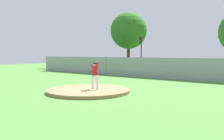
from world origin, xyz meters
TOP-DOWN VIEW (x-y plane):
  - ground_plane at (0.00, 6.00)m, footprint 80.00×80.00m
  - asphalt_strip at (0.00, 14.50)m, footprint 44.00×7.00m
  - pitchers_mound at (0.00, 0.00)m, footprint 4.90×4.90m
  - pitcher_youth at (0.28, 0.27)m, footprint 0.77×0.32m
  - baseball at (-0.38, 0.88)m, footprint 0.07×0.07m
  - chainlink_fence at (0.00, 10.00)m, footprint 35.57×0.07m
  - parked_car_silver at (-6.40, 14.73)m, footprint 1.87×4.48m
  - parked_car_white at (2.06, 14.80)m, footprint 1.90×4.39m
  - parked_car_charcoal at (-1.21, 14.05)m, footprint 1.98×4.40m
  - traffic_cone_orange at (-8.13, 16.86)m, footprint 0.40×0.40m
  - traffic_light_near at (-7.98, 18.45)m, footprint 0.28×0.46m
  - tree_leaning_west at (-12.17, 21.50)m, footprint 5.71×5.71m

SIDE VIEW (x-z plane):
  - ground_plane at x=0.00m, z-range 0.00..0.00m
  - asphalt_strip at x=0.00m, z-range 0.00..0.01m
  - pitchers_mound at x=0.00m, z-range 0.00..0.19m
  - baseball at x=-0.38m, z-range 0.19..0.26m
  - traffic_cone_orange at x=-8.13m, z-range -0.01..0.54m
  - parked_car_charcoal at x=-1.21m, z-range -0.04..1.61m
  - parked_car_white at x=2.06m, z-range -0.04..1.62m
  - parked_car_silver at x=-6.40m, z-range -0.05..1.71m
  - chainlink_fence at x=0.00m, z-range -0.05..1.97m
  - pitcher_youth at x=0.28m, z-range 0.31..2.01m
  - traffic_light_near at x=-7.98m, z-range 0.85..5.39m
  - tree_leaning_west at x=-12.17m, z-range 1.50..10.26m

